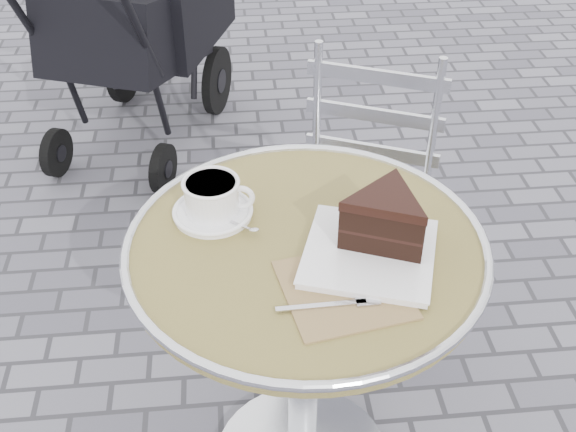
{
  "coord_description": "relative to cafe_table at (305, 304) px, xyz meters",
  "views": [
    {
      "loc": [
        -0.14,
        -1.07,
        1.63
      ],
      "look_at": [
        -0.03,
        0.03,
        0.78
      ],
      "focal_mm": 45.0,
      "sensor_mm": 36.0,
      "label": 1
    }
  ],
  "objects": [
    {
      "name": "baby_stroller",
      "position": [
        -0.47,
        1.7,
        -0.07
      ],
      "size": [
        0.81,
        1.16,
        1.11
      ],
      "rotation": [
        0.0,
        0.0,
        -0.35
      ],
      "color": "black",
      "rests_on": "ground"
    },
    {
      "name": "bistro_chair",
      "position": [
        0.23,
        0.55,
        -0.04
      ],
      "size": [
        0.5,
        0.5,
        0.85
      ],
      "rotation": [
        0.0,
        0.0,
        -0.41
      ],
      "color": "silver",
      "rests_on": "ground"
    },
    {
      "name": "cake_plate_set",
      "position": [
        0.14,
        -0.04,
        0.22
      ],
      "size": [
        0.37,
        0.36,
        0.13
      ],
      "rotation": [
        0.0,
        0.0,
        -0.32
      ],
      "color": "#8B6C4C",
      "rests_on": "cafe_table"
    },
    {
      "name": "cappuccino_set",
      "position": [
        -0.18,
        0.11,
        0.2
      ],
      "size": [
        0.17,
        0.16,
        0.08
      ],
      "rotation": [
        0.0,
        0.0,
        -0.14
      ],
      "color": "white",
      "rests_on": "cafe_table"
    },
    {
      "name": "cafe_table",
      "position": [
        0.0,
        0.0,
        0.0
      ],
      "size": [
        0.72,
        0.72,
        0.74
      ],
      "color": "silver",
      "rests_on": "ground"
    }
  ]
}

